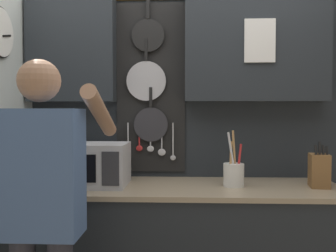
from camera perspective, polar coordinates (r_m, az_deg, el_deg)
back_wall_unit at (r=2.65m, az=1.68°, el=3.73°), size 2.66×0.22×2.32m
microwave at (r=2.44m, az=-11.72°, el=-5.73°), size 0.47×0.36×0.27m
knife_block at (r=2.51m, az=22.03°, el=-6.26°), size 0.13×0.16×0.29m
utensil_crock at (r=2.39m, az=9.97°, el=-7.15°), size 0.13×0.13×0.35m
person at (r=1.90m, az=-18.72°, el=-10.63°), size 0.54×0.62×1.63m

